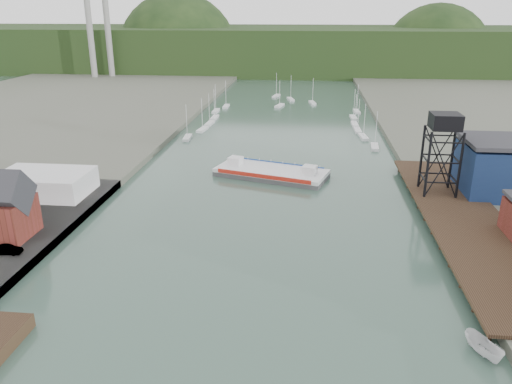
# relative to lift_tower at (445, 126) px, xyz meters

# --- Properties ---
(east_pier) EXTENTS (14.00, 70.00, 2.45)m
(east_pier) POSITION_rel_lift_tower_xyz_m (2.00, -13.00, -13.75)
(east_pier) COLOR black
(east_pier) RESTS_ON ground
(white_shed) EXTENTS (18.00, 12.00, 4.50)m
(white_shed) POSITION_rel_lift_tower_xyz_m (-79.00, -8.00, -11.80)
(white_shed) COLOR silver
(white_shed) RESTS_ON west_quay
(lift_tower) EXTENTS (6.50, 6.50, 16.00)m
(lift_tower) POSITION_rel_lift_tower_xyz_m (0.00, 0.00, 0.00)
(lift_tower) COLOR black
(lift_tower) RESTS_ON east_pier
(marina_sailboats) EXTENTS (57.71, 92.65, 0.90)m
(marina_sailboats) POSITION_rel_lift_tower_xyz_m (-34.92, 80.46, -15.30)
(marina_sailboats) COLOR silver
(marina_sailboats) RESTS_ON ground
(smokestacks) EXTENTS (11.20, 8.20, 60.00)m
(smokestacks) POSITION_rel_lift_tower_xyz_m (-141.00, 174.50, 14.35)
(smokestacks) COLOR gray
(smokestacks) RESTS_ON ground
(distant_hills) EXTENTS (500.00, 120.00, 80.00)m
(distant_hills) POSITION_rel_lift_tower_xyz_m (-38.98, 243.35, -5.27)
(distant_hills) COLOR black
(distant_hills) RESTS_ON ground
(chain_ferry) EXTENTS (27.53, 17.33, 3.69)m
(chain_ferry) POSITION_rel_lift_tower_xyz_m (-34.50, 12.64, -14.59)
(chain_ferry) COLOR #464648
(chain_ferry) RESTS_ON ground
(motorboat) EXTENTS (4.23, 6.01, 2.18)m
(motorboat) POSITION_rel_lift_tower_xyz_m (-5.66, -49.03, -14.56)
(motorboat) COLOR silver
(motorboat) RESTS_ON ground
(car_west_b) EXTENTS (4.45, 1.82, 1.43)m
(car_west_b) POSITION_rel_lift_tower_xyz_m (-71.46, -34.00, -13.33)
(car_west_b) COLOR #999999
(car_west_b) RESTS_ON west_quay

